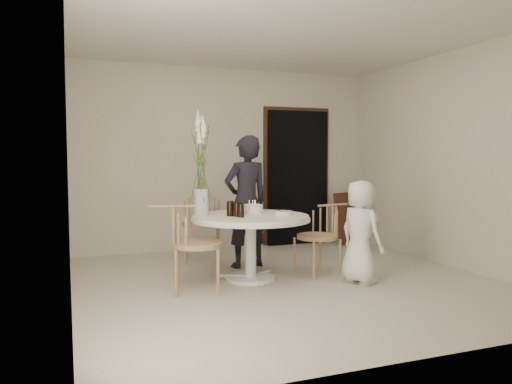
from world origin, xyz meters
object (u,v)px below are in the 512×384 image
object	(u,v)px
chair_far	(202,216)
boy	(361,232)
chair_left	(185,235)
flower_vase	(201,165)
birthday_cake	(253,209)
table	(251,225)
chair_right	(325,228)
girl	(246,202)

from	to	relation	value
chair_far	boy	world-z (taller)	boy
chair_left	boy	bearing A→B (deg)	-84.94
chair_left	flower_vase	bearing A→B (deg)	-19.54
birthday_cake	flower_vase	size ratio (longest dim) A/B	0.19
table	chair_right	xyz separation A→B (m)	(0.93, -0.02, -0.08)
chair_right	chair_left	bearing A→B (deg)	-92.86
chair_left	chair_right	bearing A→B (deg)	-68.28
table	chair_far	distance (m)	1.34
boy	birthday_cake	size ratio (longest dim) A/B	5.07
birthday_cake	table	bearing A→B (deg)	-119.33
table	girl	distance (m)	0.71
chair_left	flower_vase	xyz separation A→B (m)	(0.28, 0.41, 0.71)
girl	birthday_cake	bearing A→B (deg)	68.41
table	chair_right	distance (m)	0.93
chair_far	birthday_cake	size ratio (longest dim) A/B	4.06
chair_left	boy	size ratio (longest dim) A/B	0.80
girl	chair_left	bearing A→B (deg)	31.88
boy	birthday_cake	xyz separation A→B (m)	(-1.01, 0.68, 0.22)
girl	chair_far	bearing A→B (deg)	-69.69
chair_right	birthday_cake	world-z (taller)	birthday_cake
girl	flower_vase	xyz separation A→B (m)	(-0.70, -0.47, 0.46)
table	chair_far	bearing A→B (deg)	99.19
chair_far	chair_left	world-z (taller)	chair_far
table	flower_vase	world-z (taller)	flower_vase
chair_left	boy	xyz separation A→B (m)	(1.88, -0.33, -0.02)
chair_far	chair_right	bearing A→B (deg)	-34.89
table	girl	world-z (taller)	girl
chair_right	birthday_cake	xyz separation A→B (m)	(-0.86, 0.15, 0.25)
chair_far	chair_right	xyz separation A→B (m)	(1.14, -1.35, -0.05)
boy	girl	bearing A→B (deg)	23.39
flower_vase	boy	bearing A→B (deg)	-24.96
table	birthday_cake	size ratio (longest dim) A/B	5.98
girl	birthday_cake	xyz separation A→B (m)	(-0.11, -0.53, -0.04)
table	flower_vase	distance (m)	0.87
chair_far	table	bearing A→B (deg)	-66.00
flower_vase	chair_left	bearing A→B (deg)	-124.61
girl	flower_vase	distance (m)	0.96
table	boy	world-z (taller)	boy
table	chair_left	distance (m)	0.83
chair_left	girl	distance (m)	1.34
table	chair_right	size ratio (longest dim) A/B	1.60
table	boy	xyz separation A→B (m)	(1.08, -0.55, -0.05)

